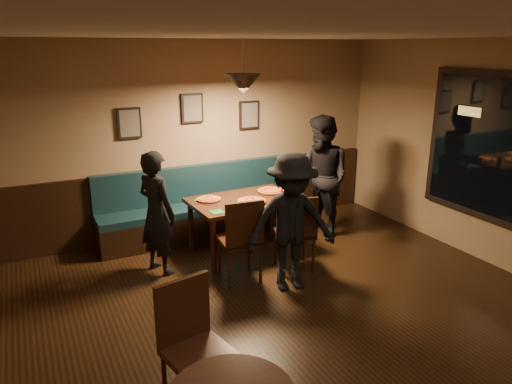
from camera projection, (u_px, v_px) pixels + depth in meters
floor at (326, 354)px, 4.35m from camera, size 7.00×7.00×0.00m
ceiling at (342, 32)px, 3.53m from camera, size 7.00×7.00×0.00m
wall_back at (193, 139)px, 6.94m from camera, size 6.00×0.00×6.00m
wainscot at (196, 198)px, 7.17m from camera, size 5.88×0.06×1.00m
booth_bench at (202, 204)px, 6.94m from camera, size 3.00×0.60×1.00m
picture_left at (129, 123)px, 6.44m from camera, size 0.32×0.04×0.42m
picture_center at (192, 108)px, 6.78m from camera, size 0.32×0.04×0.42m
picture_right at (249, 115)px, 7.21m from camera, size 0.32×0.04×0.42m
pendant_lamp at (243, 84)px, 5.88m from camera, size 0.44×0.44×0.25m
dining_table at (244, 226)px, 6.42m from camera, size 1.45×0.96×0.75m
chair_near_left at (239, 238)px, 5.64m from camera, size 0.50×0.50×1.04m
chair_near_right at (295, 232)px, 5.90m from camera, size 0.53×0.53×0.99m
diner_left at (157, 213)px, 5.75m from camera, size 0.57×0.66×1.54m
diner_right at (322, 178)px, 6.81m from camera, size 0.77×0.93×1.78m
diner_front at (292, 223)px, 5.34m from camera, size 1.12×0.76×1.60m
pizza_a at (209, 199)px, 6.26m from camera, size 0.39×0.39×0.04m
pizza_b at (252, 201)px, 6.17m from camera, size 0.41×0.41×0.04m
pizza_c at (271, 191)px, 6.61m from camera, size 0.42×0.42×0.04m
soda_glass at (293, 193)px, 6.33m from camera, size 0.09×0.09×0.15m
tabasco_bottle at (282, 191)px, 6.47m from camera, size 0.02×0.02×0.11m
napkin_a at (200, 200)px, 6.27m from camera, size 0.19×0.19×0.01m
napkin_b at (217, 212)px, 5.82m from camera, size 0.17×0.17×0.01m
cutlery_set at (258, 206)px, 6.03m from camera, size 0.19×0.04×0.00m
cafe_chair_far at (198, 351)px, 3.56m from camera, size 0.54×0.54×1.03m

